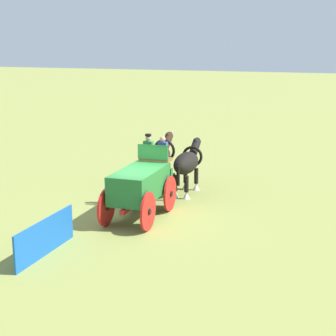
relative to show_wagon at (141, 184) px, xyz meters
name	(u,v)px	position (x,y,z in m)	size (l,w,h in m)	color
ground_plane	(140,218)	(-0.17, -0.02, -1.24)	(220.00, 220.00, 0.00)	olive
show_wagon	(141,184)	(0.00, 0.00, 0.00)	(5.97, 1.95, 2.81)	#236B2D
draft_horse_near	(158,158)	(3.56, 0.98, 0.21)	(3.20, 1.19, 2.33)	#331E14
draft_horse_off	(187,163)	(3.70, -0.32, 0.04)	(3.16, 1.08, 2.14)	black
sponsor_banner	(45,237)	(-4.45, 0.97, -0.69)	(3.20, 0.06, 1.10)	#1959B2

